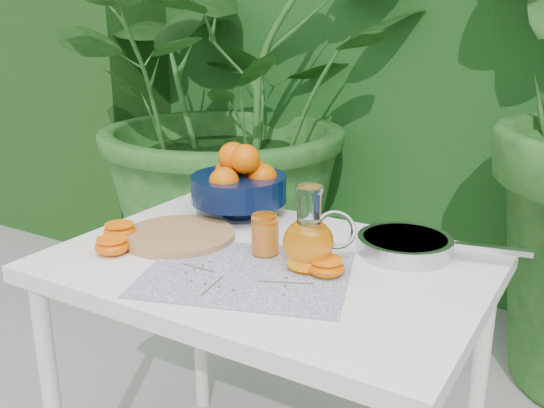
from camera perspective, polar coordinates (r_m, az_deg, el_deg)
The scene contains 11 objects.
hedge_backdrop at distance 3.23m, azimuth 20.10°, elevation 14.57°, with size 8.00×1.65×2.50m.
potted_plant_left at distance 2.83m, azimuth -3.37°, elevation 10.37°, with size 1.90×1.90×1.90m, color #1F511C.
white_table at distance 1.46m, azimuth -0.41°, elevation -8.13°, with size 1.00×0.70×0.75m.
placemat at distance 1.35m, azimuth -2.38°, elevation -6.54°, with size 0.45×0.35×0.00m, color #0D124E.
cutting_board at distance 1.57m, azimuth -8.78°, elevation -2.97°, with size 0.29×0.29×0.02m, color #A96F4C.
fruit_bowl at distance 1.71m, azimuth -3.06°, elevation 2.05°, with size 0.28×0.28×0.21m.
juice_pitcher at distance 1.35m, azimuth 3.54°, elevation -3.42°, with size 0.17×0.14×0.19m.
juice_tumbler at distance 1.43m, azimuth -0.65°, elevation -2.97°, with size 0.07×0.07×0.10m.
saute_pan at distance 1.49m, azimuth 12.52°, elevation -3.74°, with size 0.41×0.27×0.04m.
orange_halves at distance 1.46m, azimuth -8.60°, elevation -4.02°, with size 0.66×0.26×0.04m.
thyme_sprigs at distance 1.32m, azimuth -3.65°, elevation -6.97°, with size 0.30×0.20×0.01m.
Camera 1 is at (0.71, -1.10, 1.30)m, focal length 40.00 mm.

